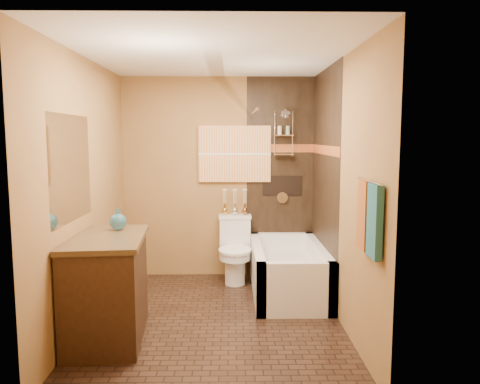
{
  "coord_description": "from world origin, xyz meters",
  "views": [
    {
      "loc": [
        0.17,
        -4.37,
        1.77
      ],
      "look_at": [
        0.25,
        0.4,
        1.2
      ],
      "focal_mm": 35.0,
      "sensor_mm": 36.0,
      "label": 1
    }
  ],
  "objects_px": {
    "sunset_painting": "(235,154)",
    "toilet": "(235,249)",
    "bathtub": "(288,274)",
    "vanity": "(107,288)"
  },
  "relations": [
    {
      "from": "bathtub",
      "to": "vanity",
      "type": "height_order",
      "value": "vanity"
    },
    {
      "from": "toilet",
      "to": "vanity",
      "type": "height_order",
      "value": "vanity"
    },
    {
      "from": "sunset_painting",
      "to": "vanity",
      "type": "xyz_separation_m",
      "value": [
        -1.12,
        -1.89,
        -1.09
      ]
    },
    {
      "from": "sunset_painting",
      "to": "vanity",
      "type": "bearing_deg",
      "value": -120.74
    },
    {
      "from": "bathtub",
      "to": "vanity",
      "type": "distance_m",
      "value": 2.1
    },
    {
      "from": "sunset_painting",
      "to": "bathtub",
      "type": "xyz_separation_m",
      "value": [
        0.6,
        -0.73,
        -1.33
      ]
    },
    {
      "from": "sunset_painting",
      "to": "toilet",
      "type": "xyz_separation_m",
      "value": [
        0.0,
        -0.26,
        -1.15
      ]
    },
    {
      "from": "bathtub",
      "to": "toilet",
      "type": "relative_size",
      "value": 1.89
    },
    {
      "from": "sunset_painting",
      "to": "toilet",
      "type": "bearing_deg",
      "value": -90.0
    },
    {
      "from": "sunset_painting",
      "to": "vanity",
      "type": "distance_m",
      "value": 2.45
    }
  ]
}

